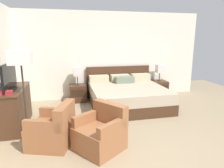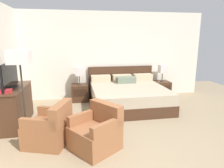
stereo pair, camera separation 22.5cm
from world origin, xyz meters
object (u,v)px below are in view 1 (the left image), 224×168
Objects in this scene: dresser at (14,107)px; book_blue_cover at (5,92)px; table_lamp_left at (77,72)px; tv at (9,77)px; book_red_cover at (6,93)px; nightstand_right at (159,88)px; armchair_companion at (101,133)px; table_lamp_right at (160,69)px; bed at (127,95)px; floor_lamp at (21,63)px; nightstand_left at (78,93)px; armchair_by_window at (53,130)px.

dresser is 0.64m from book_blue_cover.
table_lamp_left is 0.56× the size of tv.
tv is at bearing 92.52° from book_red_cover.
armchair_companion reaches higher than nightstand_right.
book_red_cover is 0.04m from book_blue_cover.
nightstand_right is 0.64m from table_lamp_right.
table_lamp_left is at bearing 94.70° from armchair_companion.
bed is 2.12× the size of armchair_companion.
table_lamp_right is at bearing 28.50° from floor_lamp.
armchair_companion is (0.23, -2.75, 0.04)m from nightstand_left.
armchair_companion is at bearing -26.97° from book_red_cover.
floor_lamp reaches higher than armchair_by_window.
bed reaches higher than nightstand_left.
floor_lamp is at bearing -12.98° from book_red_cover.
table_lamp_right is 0.40× the size of dresser.
dresser is 6.44× the size of book_red_cover.
table_lamp_left reaches higher than bed.
nightstand_left is at bearing 76.85° from armchair_by_window.
bed is 8.15× the size of book_blue_cover.
armchair_companion reaches higher than nightstand_left.
dresser is (-4.02, -1.48, -0.46)m from table_lamp_right.
dresser is at bearing 131.05° from armchair_by_window.
armchair_by_window is 0.53× the size of floor_lamp.
nightstand_right is 4.50m from book_blue_cover.
floor_lamp is at bearing -12.15° from book_blue_cover.
nightstand_left is 0.52× the size of armchair_companion.
armchair_companion is at bearing -85.30° from table_lamp_left.
book_blue_cover is (-0.01, -0.38, -0.21)m from tv.
table_lamp_left is 1.00× the size of table_lamp_right.
armchair_companion is 0.58× the size of floor_lamp.
table_lamp_left is at bearing 90.00° from nightstand_left.
dresser is at bearing -159.81° from table_lamp_right.
book_blue_cover is at bearing 180.00° from book_red_cover.
floor_lamp is at bearing -151.29° from bed.
armchair_by_window is at bearing -47.12° from tv.
table_lamp_left is at bearing 46.22° from dresser.
book_blue_cover reaches higher than book_red_cover.
tv is at bearing -132.53° from table_lamp_left.
table_lamp_left and table_lamp_right have the same top height.
floor_lamp reaches higher than book_blue_cover.
armchair_companion is (-1.08, -2.05, -0.02)m from bed.
book_red_cover is (-1.40, -1.92, 0.60)m from nightstand_left.
nightstand_right is at bearing 49.13° from armchair_companion.
nightstand_right is 0.93× the size of table_lamp_left.
armchair_companion is 1.88m from floor_lamp.
bed is at bearing 24.46° from book_red_cover.
bed is 1.59m from table_lamp_left.
nightstand_right is 2.68m from table_lamp_left.
nightstand_left and nightstand_right have the same top height.
table_lamp_left is 2.82m from armchair_companion.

